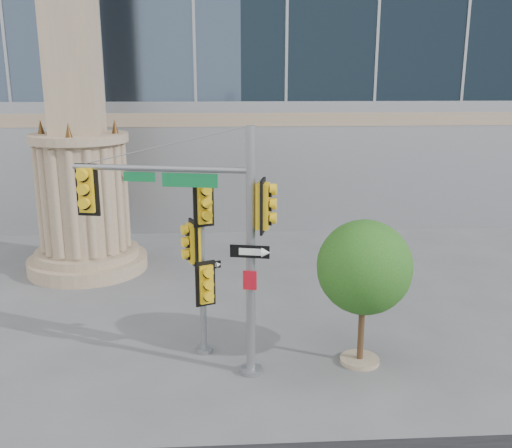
{
  "coord_description": "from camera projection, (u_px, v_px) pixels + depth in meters",
  "views": [
    {
      "loc": [
        -0.89,
        -11.84,
        7.1
      ],
      "look_at": [
        -0.06,
        2.0,
        3.49
      ],
      "focal_mm": 40.0,
      "sensor_mm": 36.0,
      "label": 1
    }
  ],
  "objects": [
    {
      "name": "ground",
      "position": [
        263.0,
        390.0,
        13.28
      ],
      "size": [
        120.0,
        120.0,
        0.0
      ],
      "primitive_type": "plane",
      "color": "#545456",
      "rests_on": "ground"
    },
    {
      "name": "street_tree",
      "position": [
        366.0,
        271.0,
        13.99
      ],
      "size": [
        2.4,
        2.34,
        3.74
      ],
      "color": "gray",
      "rests_on": "ground"
    },
    {
      "name": "monument",
      "position": [
        77.0,
        122.0,
        20.24
      ],
      "size": [
        4.4,
        4.4,
        16.6
      ],
      "color": "gray",
      "rests_on": "ground"
    },
    {
      "name": "main_signal_pole",
      "position": [
        205.0,
        224.0,
        13.3
      ],
      "size": [
        4.62,
        1.38,
        6.04
      ],
      "rotation": [
        0.0,
        0.0,
        -0.21
      ],
      "color": "slate",
      "rests_on": "ground"
    },
    {
      "name": "secondary_signal_pole",
      "position": [
        201.0,
        253.0,
        14.32
      ],
      "size": [
        0.9,
        0.64,
        4.75
      ],
      "rotation": [
        0.0,
        0.0,
        0.39
      ],
      "color": "slate",
      "rests_on": "ground"
    }
  ]
}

